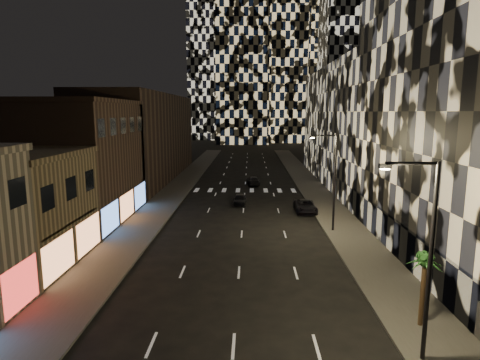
# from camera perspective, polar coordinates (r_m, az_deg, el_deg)

# --- Properties ---
(sidewalk_left) EXTENTS (4.00, 120.00, 0.15)m
(sidewalk_left) POSITION_cam_1_polar(r_m,az_deg,el_deg) (58.79, -9.10, -1.33)
(sidewalk_left) COLOR #47443F
(sidewalk_left) RESTS_ON ground
(sidewalk_right) EXTENTS (4.00, 120.00, 0.15)m
(sidewalk_right) POSITION_cam_1_polar(r_m,az_deg,el_deg) (58.53, 10.54, -1.43)
(sidewalk_right) COLOR #47443F
(sidewalk_right) RESTS_ON ground
(curb_left) EXTENTS (0.20, 120.00, 0.15)m
(curb_left) POSITION_cam_1_polar(r_m,az_deg,el_deg) (58.44, -7.07, -1.35)
(curb_left) COLOR #4C4C47
(curb_left) RESTS_ON ground
(curb_right) EXTENTS (0.20, 120.00, 0.15)m
(curb_right) POSITION_cam_1_polar(r_m,az_deg,el_deg) (58.23, 8.49, -1.42)
(curb_right) COLOR #4C4C47
(curb_right) RESTS_ON ground
(retail_tan) EXTENTS (10.00, 10.00, 8.00)m
(retail_tan) POSITION_cam_1_polar(r_m,az_deg,el_deg) (33.70, -30.47, -3.97)
(retail_tan) COLOR #776647
(retail_tan) RESTS_ON ground
(retail_brown) EXTENTS (10.00, 15.00, 12.00)m
(retail_brown) POSITION_cam_1_polar(r_m,az_deg,el_deg) (44.28, -22.21, 2.25)
(retail_brown) COLOR #463227
(retail_brown) RESTS_ON ground
(retail_filler_left) EXTENTS (10.00, 40.00, 14.00)m
(retail_filler_left) POSITION_cam_1_polar(r_m,az_deg,el_deg) (69.18, -13.47, 5.95)
(retail_filler_left) COLOR #463227
(retail_filler_left) RESTS_ON ground
(midrise_base) EXTENTS (0.60, 25.00, 3.00)m
(midrise_base) POSITION_cam_1_polar(r_m,az_deg,el_deg) (34.66, 21.02, -7.19)
(midrise_base) COLOR #383838
(midrise_base) RESTS_ON ground
(midrise_filler_right) EXTENTS (16.00, 40.00, 18.00)m
(midrise_filler_right) POSITION_cam_1_polar(r_m,az_deg,el_deg) (66.60, 18.42, 7.31)
(midrise_filler_right) COLOR #232326
(midrise_filler_right) RESTS_ON ground
(tower_center_low) EXTENTS (18.00, 18.00, 95.00)m
(tower_center_low) POSITION_cam_1_polar(r_m,az_deg,el_deg) (151.18, 0.43, 23.57)
(tower_center_low) COLOR black
(tower_center_low) RESTS_ON ground
(streetlight_near) EXTENTS (2.55, 0.25, 9.00)m
(streetlight_near) POSITION_cam_1_polar(r_m,az_deg,el_deg) (19.26, 24.90, -8.82)
(streetlight_near) COLOR black
(streetlight_near) RESTS_ON sidewalk_right
(streetlight_far) EXTENTS (2.55, 0.25, 9.00)m
(streetlight_far) POSITION_cam_1_polar(r_m,az_deg,el_deg) (37.95, 13.00, 0.60)
(streetlight_far) COLOR black
(streetlight_far) RESTS_ON sidewalk_right
(car_dark_midlane) EXTENTS (1.63, 3.76, 1.26)m
(car_dark_midlane) POSITION_cam_1_polar(r_m,az_deg,el_deg) (48.95, -0.04, -2.76)
(car_dark_midlane) COLOR black
(car_dark_midlane) RESTS_ON ground
(car_dark_oncoming) EXTENTS (2.16, 4.58, 1.29)m
(car_dark_oncoming) POSITION_cam_1_polar(r_m,az_deg,el_deg) (62.18, 1.89, -0.08)
(car_dark_oncoming) COLOR black
(car_dark_oncoming) RESTS_ON ground
(car_dark_rightlane) EXTENTS (2.30, 4.94, 1.37)m
(car_dark_rightlane) POSITION_cam_1_polar(r_m,az_deg,el_deg) (45.73, 9.30, -3.72)
(car_dark_rightlane) COLOR black
(car_dark_rightlane) RESTS_ON ground
(palm_tree) EXTENTS (1.98, 2.02, 3.96)m
(palm_tree) POSITION_cam_1_polar(r_m,az_deg,el_deg) (22.97, 24.80, -10.98)
(palm_tree) COLOR #47331E
(palm_tree) RESTS_ON sidewalk_right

